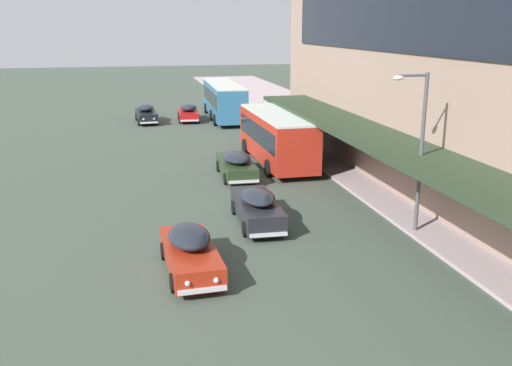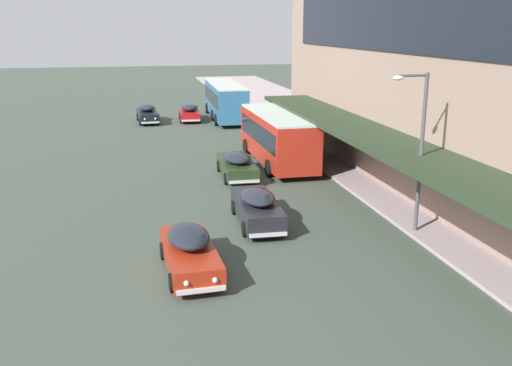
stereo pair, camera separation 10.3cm
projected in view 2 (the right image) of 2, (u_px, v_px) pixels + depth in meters
transit_bus_kerbside_front at (225, 99)px, 52.31m from camera, size 3.09×11.48×3.27m
transit_bus_kerbside_rear at (277, 135)px, 35.28m from camera, size 2.91×9.62×3.17m
sedan_trailing_near at (148, 114)px, 50.66m from camera, size 1.94×4.82×1.63m
sedan_trailing_mid at (190, 112)px, 51.60m from camera, size 2.04×4.71×1.54m
sedan_far_back at (237, 165)px, 32.39m from camera, size 1.96×5.06×1.46m
sedan_lead_mid at (257, 207)px, 24.70m from camera, size 1.87×5.02×1.57m
sedan_lead_near at (190, 251)px, 19.93m from camera, size 1.93×4.78×1.55m
street_lamp at (418, 141)px, 22.66m from camera, size 1.50×0.28×6.47m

